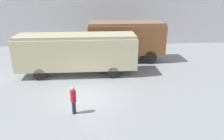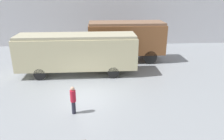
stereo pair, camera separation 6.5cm
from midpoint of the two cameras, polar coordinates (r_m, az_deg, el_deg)
ground_plane at (r=15.41m, az=-6.85°, el=-7.06°), size 80.00×80.00×0.00m
backdrop_wall at (r=28.99m, az=-6.04°, el=15.22°), size 44.00×0.15×9.00m
passenger_coach_wooden at (r=22.49m, az=3.57°, el=8.40°), size 7.60×2.85×4.01m
passenger_coach_vintage at (r=18.96m, az=-9.26°, el=4.82°), size 10.09×2.62×3.52m
visitor_person at (r=13.21m, az=-10.20°, el=-7.51°), size 0.34×0.34×1.76m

